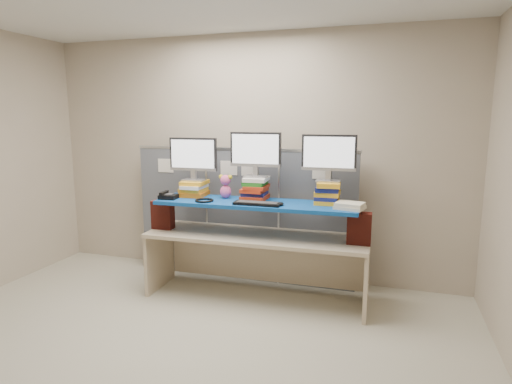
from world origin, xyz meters
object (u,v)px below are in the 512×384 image
(blue_board, at_px, (256,204))
(keyboard, at_px, (257,203))
(desk_phone, at_px, (168,196))
(monitor_left, at_px, (193,157))
(monitor_right, at_px, (329,155))
(desk, at_px, (256,247))
(monitor_center, at_px, (256,152))

(blue_board, bearing_deg, keyboard, -69.01)
(keyboard, xyz_separation_m, desk_phone, (-0.98, 0.02, 0.01))
(monitor_left, distance_m, monitor_right, 1.43)
(monitor_left, xyz_separation_m, desk_phone, (-0.19, -0.22, -0.40))
(blue_board, distance_m, monitor_left, 0.86)
(desk, bearing_deg, desk_phone, -173.88)
(desk, relative_size, monitor_center, 4.30)
(blue_board, distance_m, monitor_right, 0.87)
(monitor_right, xyz_separation_m, keyboard, (-0.64, -0.28, -0.46))
(blue_board, bearing_deg, monitor_center, 108.28)
(monitor_right, bearing_deg, monitor_left, -180.00)
(blue_board, bearing_deg, desk_phone, -173.88)
(monitor_right, bearing_deg, monitor_center, -180.00)
(monitor_center, height_order, desk_phone, monitor_center)
(desk, distance_m, keyboard, 0.52)
(monitor_left, distance_m, monitor_center, 0.69)
(desk_phone, bearing_deg, blue_board, 2.81)
(blue_board, xyz_separation_m, keyboard, (0.06, -0.14, 0.03))
(keyboard, bearing_deg, blue_board, 111.73)
(desk, distance_m, blue_board, 0.46)
(monitor_left, bearing_deg, blue_board, -9.23)
(monitor_left, distance_m, keyboard, 0.92)
(blue_board, relative_size, keyboard, 4.40)
(monitor_center, relative_size, keyboard, 1.14)
(monitor_left, height_order, keyboard, monitor_left)
(desk_phone, bearing_deg, desk, 2.81)
(keyboard, distance_m, desk_phone, 0.98)
(monitor_right, bearing_deg, blue_board, -170.40)
(monitor_left, height_order, monitor_right, monitor_right)
(desk, bearing_deg, keyboard, -69.01)
(keyboard, bearing_deg, desk, 111.73)
(monitor_right, relative_size, desk_phone, 2.80)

